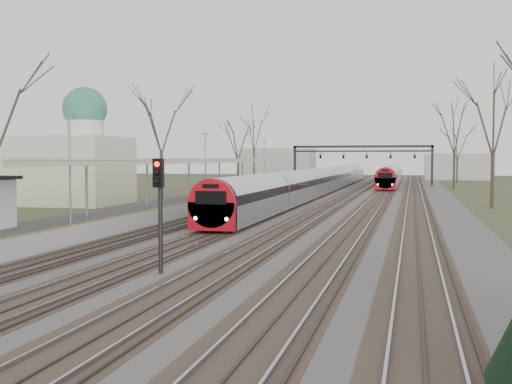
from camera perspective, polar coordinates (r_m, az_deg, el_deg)
ground at (r=15.48m, az=-17.21°, el=-12.48°), size 300.00×300.00×0.00m
track_bed at (r=68.30m, az=7.45°, el=-0.41°), size 24.00×160.00×0.22m
platform at (r=53.12m, az=-4.69°, el=-0.89°), size 3.50×69.00×1.00m
canopy at (r=48.74m, az=-6.39°, el=2.79°), size 4.10×50.00×3.11m
dome_building at (r=58.69m, az=-16.37°, el=2.51°), size 10.00×8.00×10.30m
signal_gantry at (r=98.04m, az=9.42°, el=3.44°), size 21.00×0.59×6.08m
tree_west_far at (r=65.73m, az=-8.43°, el=6.39°), size 5.50×5.50×11.33m
tree_east_far at (r=55.22m, az=20.37°, el=6.13°), size 5.00×5.00×10.30m
train_near at (r=77.48m, az=6.16°, el=1.05°), size 2.62×90.21×3.05m
train_far at (r=101.35m, az=11.93°, el=1.46°), size 2.62×45.21×3.05m
signal_post at (r=22.34m, az=-8.57°, el=-0.55°), size 0.35×0.45×4.10m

